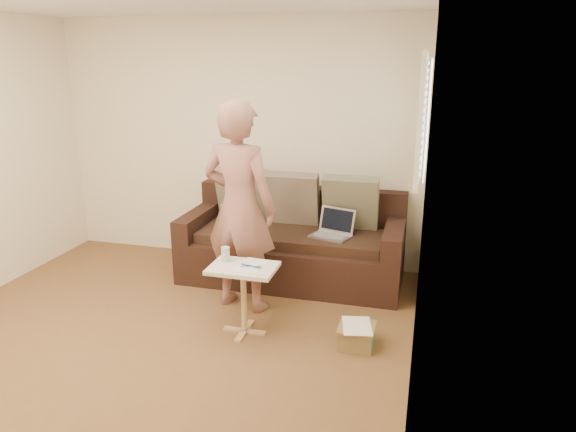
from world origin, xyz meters
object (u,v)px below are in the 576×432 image
at_px(person, 240,207).
at_px(drinking_glass, 226,254).
at_px(side_table, 244,300).
at_px(striped_box, 357,336).
at_px(sofa, 292,239).
at_px(laptop_white, 238,229).
at_px(laptop_silver, 330,237).

relative_size(person, drinking_glass, 15.58).
distance_m(person, side_table, 0.82).
bearing_deg(drinking_glass, striped_box, -2.68).
xyz_separation_m(sofa, drinking_glass, (-0.27, -1.12, 0.22)).
relative_size(laptop_white, person, 0.17).
height_order(side_table, drinking_glass, drinking_glass).
distance_m(laptop_white, striped_box, 1.78).
distance_m(drinking_glass, striped_box, 1.23).
bearing_deg(laptop_white, drinking_glass, -102.47).
xyz_separation_m(person, striped_box, (1.11, -0.45, -0.85)).
distance_m(sofa, laptop_silver, 0.44).
bearing_deg(laptop_white, side_table, -95.10).
height_order(laptop_silver, striped_box, laptop_silver).
height_order(person, drinking_glass, person).
xyz_separation_m(sofa, laptop_silver, (0.41, -0.12, 0.10)).
height_order(laptop_silver, drinking_glass, drinking_glass).
height_order(laptop_white, side_table, laptop_white).
bearing_deg(laptop_silver, sofa, -178.63).
height_order(sofa, drinking_glass, sofa).
relative_size(laptop_silver, laptop_white, 1.13).
xyz_separation_m(sofa, laptop_white, (-0.54, -0.11, 0.10)).
bearing_deg(drinking_glass, laptop_silver, 55.89).
bearing_deg(sofa, drinking_glass, -103.58).
relative_size(sofa, striped_box, 7.80).
bearing_deg(person, drinking_glass, 101.94).
distance_m(person, striped_box, 1.47).
height_order(side_table, striped_box, side_table).
height_order(laptop_silver, side_table, laptop_silver).
bearing_deg(person, side_table, 121.84).
relative_size(sofa, laptop_silver, 5.97).
bearing_deg(person, striped_box, 168.09).
distance_m(laptop_silver, striped_box, 1.21).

